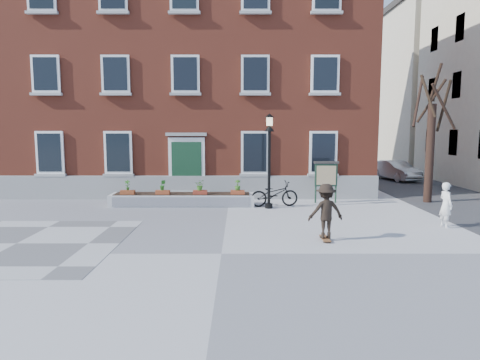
{
  "coord_description": "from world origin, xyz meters",
  "views": [
    {
      "loc": [
        0.49,
        -11.1,
        3.34
      ],
      "look_at": [
        0.5,
        4.0,
        1.5
      ],
      "focal_mm": 32.0,
      "sensor_mm": 36.0,
      "label": 1
    }
  ],
  "objects_px": {
    "bicycle": "(274,194)",
    "skateboarder": "(326,211)",
    "parked_car": "(396,170)",
    "notice_board": "(326,175)",
    "bystander": "(446,205)",
    "lamp_post": "(269,148)"
  },
  "relations": [
    {
      "from": "notice_board",
      "to": "lamp_post",
      "type": "bearing_deg",
      "value": -153.96
    },
    {
      "from": "bicycle",
      "to": "skateboarder",
      "type": "relative_size",
      "value": 1.21
    },
    {
      "from": "bicycle",
      "to": "skateboarder",
      "type": "distance_m",
      "value": 5.66
    },
    {
      "from": "parked_car",
      "to": "lamp_post",
      "type": "relative_size",
      "value": 0.98
    },
    {
      "from": "lamp_post",
      "to": "skateboarder",
      "type": "relative_size",
      "value": 2.31
    },
    {
      "from": "bystander",
      "to": "lamp_post",
      "type": "bearing_deg",
      "value": 49.15
    },
    {
      "from": "parked_car",
      "to": "skateboarder",
      "type": "xyz_separation_m",
      "value": [
        -7.48,
        -14.85,
        0.25
      ]
    },
    {
      "from": "lamp_post",
      "to": "skateboarder",
      "type": "xyz_separation_m",
      "value": [
        1.34,
        -5.16,
        -1.65
      ]
    },
    {
      "from": "bicycle",
      "to": "skateboarder",
      "type": "xyz_separation_m",
      "value": [
        1.08,
        -5.55,
        0.34
      ]
    },
    {
      "from": "bystander",
      "to": "skateboarder",
      "type": "relative_size",
      "value": 0.9
    },
    {
      "from": "parked_car",
      "to": "lamp_post",
      "type": "distance_m",
      "value": 13.24
    },
    {
      "from": "skateboarder",
      "to": "parked_car",
      "type": "bearing_deg",
      "value": 63.28
    },
    {
      "from": "bystander",
      "to": "skateboarder",
      "type": "xyz_separation_m",
      "value": [
        -4.4,
        -1.71,
        0.12
      ]
    },
    {
      "from": "bicycle",
      "to": "notice_board",
      "type": "distance_m",
      "value": 2.64
    },
    {
      "from": "parked_car",
      "to": "notice_board",
      "type": "distance_m",
      "value": 10.46
    },
    {
      "from": "parked_car",
      "to": "notice_board",
      "type": "xyz_separation_m",
      "value": [
        -6.18,
        -8.41,
        0.63
      ]
    },
    {
      "from": "parked_car",
      "to": "bystander",
      "type": "relative_size",
      "value": 2.5
    },
    {
      "from": "lamp_post",
      "to": "notice_board",
      "type": "relative_size",
      "value": 2.1
    },
    {
      "from": "bicycle",
      "to": "bystander",
      "type": "xyz_separation_m",
      "value": [
        5.48,
        -3.84,
        0.22
      ]
    },
    {
      "from": "parked_car",
      "to": "lamp_post",
      "type": "xyz_separation_m",
      "value": [
        -8.82,
        -9.7,
        1.91
      ]
    },
    {
      "from": "lamp_post",
      "to": "notice_board",
      "type": "height_order",
      "value": "lamp_post"
    },
    {
      "from": "bicycle",
      "to": "parked_car",
      "type": "distance_m",
      "value": 12.64
    }
  ]
}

